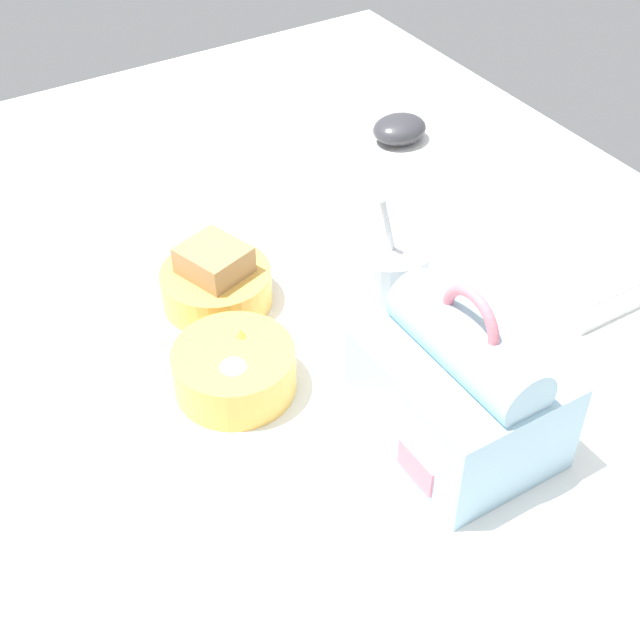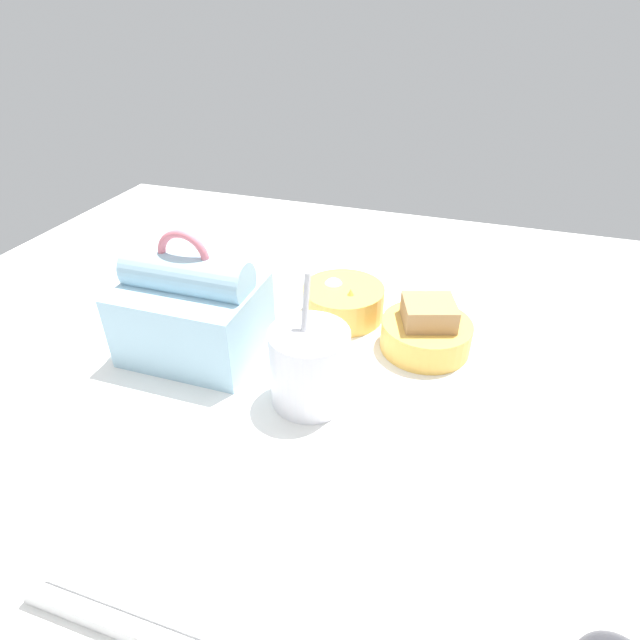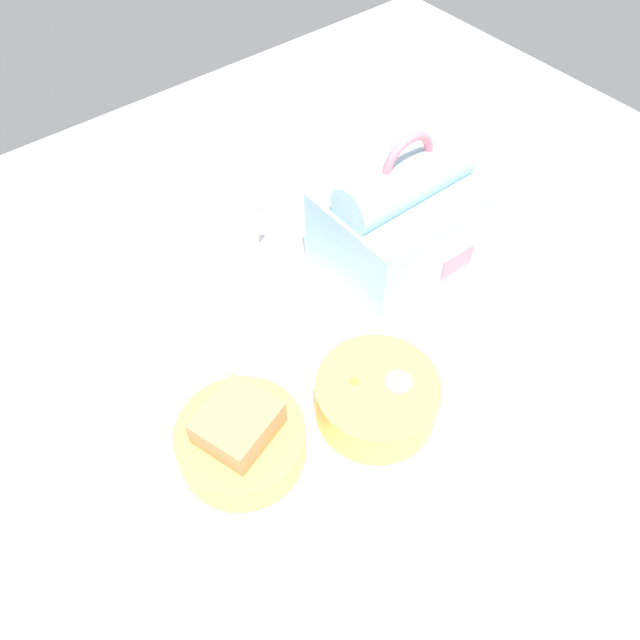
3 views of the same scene
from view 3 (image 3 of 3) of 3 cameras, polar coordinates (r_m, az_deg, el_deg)
desk_surface at (r=68.32cm, az=-2.39°, el=-4.24°), size 140.00×110.00×2.00cm
keyboard at (r=86.03cm, az=-17.48°, el=9.61°), size 36.89×14.59×2.10cm
lunch_bag at (r=73.60cm, az=7.35°, el=9.22°), size 17.50×14.00×17.74cm
soup_cup at (r=68.88cm, az=-6.20°, el=4.16°), size 9.38×9.38×16.17cm
bento_bowl_sandwich at (r=59.96cm, az=-7.25°, el=-10.74°), size 12.27×12.27×7.36cm
bento_bowl_snacks at (r=62.16cm, az=5.12°, el=-7.02°), size 12.24×12.24×5.84cm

